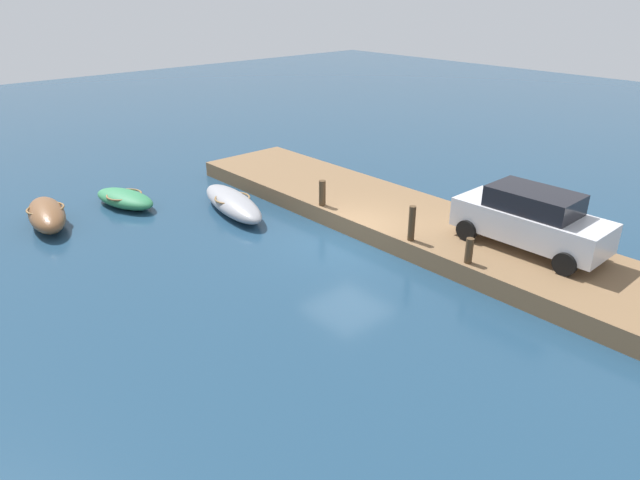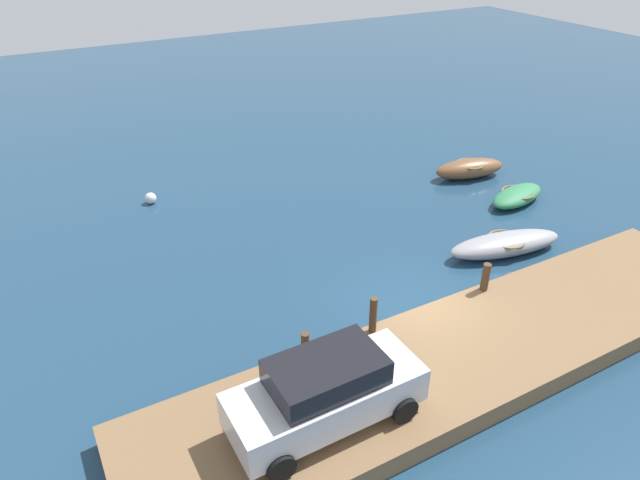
# 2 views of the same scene
# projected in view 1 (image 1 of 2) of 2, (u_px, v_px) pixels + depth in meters

# --- Properties ---
(ground_plane) EXTENTS (84.00, 84.00, 0.00)m
(ground_plane) POSITION_uv_depth(u_px,v_px,m) (349.00, 243.00, 18.38)
(ground_plane) COLOR navy
(dock_platform) EXTENTS (18.50, 3.92, 0.59)m
(dock_platform) POSITION_uv_depth(u_px,v_px,m) (397.00, 217.00, 19.67)
(dock_platform) COLOR brown
(dock_platform) RESTS_ON ground_plane
(rowboat_grey) EXTENTS (4.39, 2.02, 0.72)m
(rowboat_grey) POSITION_uv_depth(u_px,v_px,m) (233.00, 203.00, 20.69)
(rowboat_grey) COLOR #939399
(rowboat_grey) RESTS_ON ground_plane
(rowboat_brown) EXTENTS (3.36, 1.79, 0.84)m
(rowboat_brown) POSITION_uv_depth(u_px,v_px,m) (47.00, 214.00, 19.50)
(rowboat_brown) COLOR brown
(rowboat_brown) RESTS_ON ground_plane
(dinghy_green) EXTENTS (3.09, 1.82, 0.59)m
(dinghy_green) POSITION_uv_depth(u_px,v_px,m) (125.00, 199.00, 21.31)
(dinghy_green) COLOR #2D7A4C
(dinghy_green) RESTS_ON ground_plane
(mooring_post_west) EXTENTS (0.22, 0.22, 0.73)m
(mooring_post_west) POSITION_uv_depth(u_px,v_px,m) (469.00, 251.00, 15.62)
(mooring_post_west) COLOR #47331E
(mooring_post_west) RESTS_ON dock_platform
(mooring_post_mid_west) EXTENTS (0.21, 0.21, 1.09)m
(mooring_post_mid_west) POSITION_uv_depth(u_px,v_px,m) (412.00, 223.00, 16.93)
(mooring_post_mid_west) COLOR #47331E
(mooring_post_mid_west) RESTS_ON dock_platform
(mooring_post_mid_east) EXTENTS (0.23, 0.23, 0.90)m
(mooring_post_mid_east) POSITION_uv_depth(u_px,v_px,m) (322.00, 193.00, 19.67)
(mooring_post_mid_east) COLOR #47331E
(mooring_post_mid_east) RESTS_ON dock_platform
(parked_car) EXTENTS (4.38, 1.93, 1.78)m
(parked_car) POSITION_uv_depth(u_px,v_px,m) (531.00, 219.00, 16.28)
(parked_car) COLOR silver
(parked_car) RESTS_ON dock_platform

